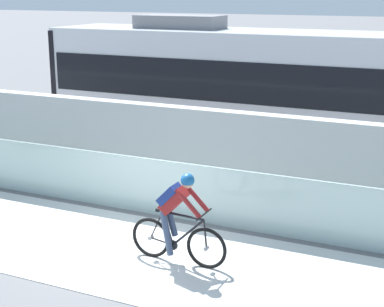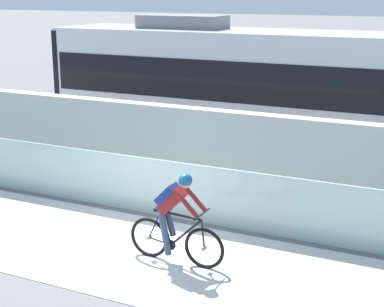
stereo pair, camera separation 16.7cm
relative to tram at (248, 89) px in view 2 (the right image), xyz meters
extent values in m
plane|color=slate|center=(0.10, -6.85, -1.89)|extent=(200.00, 200.00, 0.00)
cube|color=silver|center=(0.10, -6.85, -1.89)|extent=(32.00, 3.20, 0.01)
cube|color=#ADC6C1|center=(0.10, -5.00, -1.30)|extent=(32.00, 0.05, 1.18)
cube|color=silver|center=(0.10, -3.20, -0.93)|extent=(32.00, 0.36, 1.93)
cube|color=#595654|center=(0.10, -0.72, -1.89)|extent=(32.00, 0.08, 0.01)
cube|color=#595654|center=(0.10, 0.72, -1.89)|extent=(32.00, 0.08, 0.01)
cube|color=silver|center=(0.02, 0.00, 0.01)|extent=(11.00, 2.50, 3.10)
cube|color=black|center=(0.02, 0.00, 0.36)|extent=(10.56, 2.54, 1.04)
cube|color=red|center=(0.02, 0.00, -1.36)|extent=(10.78, 2.53, 0.28)
cube|color=slate|center=(-1.96, 0.00, 1.74)|extent=(2.40, 1.10, 0.36)
cube|color=#232326|center=(-3.50, 0.00, -1.53)|extent=(1.40, 1.88, 0.20)
cylinder|color=black|center=(-3.50, -0.72, -1.59)|extent=(0.60, 0.10, 0.60)
cylinder|color=black|center=(-3.50, 0.72, -1.59)|extent=(0.60, 0.10, 0.60)
cube|color=#232326|center=(3.54, 0.00, -1.53)|extent=(1.40, 1.88, 0.20)
cylinder|color=black|center=(3.54, -0.72, -1.59)|extent=(0.60, 0.10, 0.60)
cylinder|color=black|center=(3.54, 0.72, -1.59)|extent=(0.60, 0.10, 0.60)
cube|color=black|center=(-5.43, 0.00, 0.01)|extent=(0.16, 2.54, 2.94)
torus|color=black|center=(1.87, -6.85, -1.53)|extent=(0.72, 0.06, 0.72)
cylinder|color=#99999E|center=(1.87, -6.85, -1.53)|extent=(0.07, 0.10, 0.07)
torus|color=black|center=(0.82, -6.85, -1.53)|extent=(0.72, 0.06, 0.72)
cylinder|color=#99999E|center=(0.82, -6.85, -1.53)|extent=(0.07, 0.10, 0.07)
cylinder|color=black|center=(1.53, -6.85, -1.32)|extent=(0.60, 0.04, 0.58)
cylinder|color=black|center=(1.15, -6.85, -1.30)|extent=(0.22, 0.04, 0.59)
cylinder|color=black|center=(1.44, -6.85, -1.03)|extent=(0.76, 0.04, 0.07)
cylinder|color=black|center=(1.03, -6.85, -1.56)|extent=(0.43, 0.03, 0.09)
cylinder|color=black|center=(0.94, -6.85, -1.27)|extent=(0.27, 0.02, 0.53)
cylinder|color=black|center=(1.84, -6.85, -1.29)|extent=(0.08, 0.03, 0.49)
cube|color=black|center=(1.06, -6.85, -0.99)|extent=(0.24, 0.10, 0.05)
cylinder|color=black|center=(1.82, -6.85, -0.94)|extent=(0.03, 0.58, 0.03)
cylinder|color=#262628|center=(1.24, -6.85, -1.59)|extent=(0.18, 0.02, 0.18)
cube|color=maroon|center=(1.28, -6.85, -0.78)|extent=(0.50, 0.28, 0.51)
cube|color=navy|center=(1.19, -6.85, -0.69)|extent=(0.38, 0.30, 0.38)
sphere|color=tan|center=(1.52, -6.85, -0.43)|extent=(0.20, 0.20, 0.20)
sphere|color=#195999|center=(1.52, -6.85, -0.40)|extent=(0.23, 0.23, 0.23)
cylinder|color=maroon|center=(1.64, -7.01, -0.77)|extent=(0.41, 0.08, 0.41)
cylinder|color=maroon|center=(1.64, -6.69, -0.77)|extent=(0.41, 0.08, 0.41)
cylinder|color=#384766|center=(1.17, -6.94, -1.35)|extent=(0.25, 0.11, 0.79)
cylinder|color=#384766|center=(1.17, -6.76, -1.21)|extent=(0.25, 0.11, 0.52)
camera|label=1|loc=(5.56, -15.33, 2.61)|focal=56.63mm
camera|label=2|loc=(5.71, -15.26, 2.61)|focal=56.63mm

